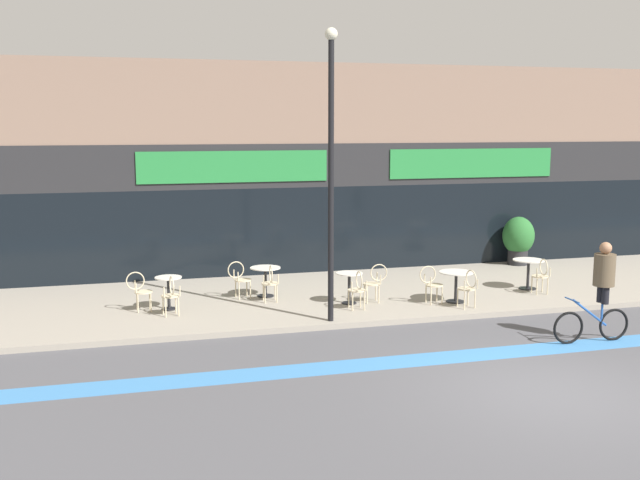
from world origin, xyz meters
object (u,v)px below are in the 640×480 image
(bistro_table_1, at_px, (265,275))
(cafe_chair_2_side, at_px, (375,280))
(cafe_chair_3_side, at_px, (431,282))
(cafe_chair_1_near, at_px, (270,281))
(cafe_chair_1_side, at_px, (240,277))
(lamp_post, at_px, (331,158))
(cafe_chair_2_near, at_px, (358,287))
(bistro_table_0, at_px, (169,287))
(cafe_chair_0_near, at_px, (171,293))
(cafe_chair_0_side, at_px, (140,288))
(cyclist_0, at_px, (601,285))
(planter_pot, at_px, (518,239))
(bistro_table_2, at_px, (349,282))
(bistro_table_3, at_px, (456,280))
(cafe_chair_4_near, at_px, (542,274))
(cafe_chair_3_near, at_px, (469,286))
(bistro_table_4, at_px, (528,268))

(bistro_table_1, distance_m, cafe_chair_2_side, 2.66)
(cafe_chair_3_side, bearing_deg, cafe_chair_1_near, 161.27)
(cafe_chair_1_side, xyz_separation_m, lamp_post, (1.51, -2.59, 2.92))
(cafe_chair_3_side, bearing_deg, cafe_chair_2_near, -177.95)
(cafe_chair_2_side, bearing_deg, cafe_chair_1_side, -16.53)
(bistro_table_1, xyz_separation_m, cafe_chair_1_side, (-0.63, -0.01, 0.00))
(lamp_post, bearing_deg, bistro_table_1, 108.83)
(cafe_chair_1_near, bearing_deg, cafe_chair_1_side, 48.46)
(cafe_chair_1_near, height_order, cafe_chair_3_side, same)
(bistro_table_0, bearing_deg, cafe_chair_0_near, -89.08)
(cafe_chair_2_side, xyz_separation_m, lamp_post, (-1.47, -1.36, 2.92))
(bistro_table_0, bearing_deg, lamp_post, -30.66)
(cafe_chair_0_side, height_order, cyclist_0, cyclist_0)
(planter_pot, bearing_deg, cafe_chair_1_near, -161.16)
(cafe_chair_0_side, bearing_deg, lamp_post, -28.52)
(bistro_table_1, relative_size, lamp_post, 0.12)
(bistro_table_0, height_order, planter_pot, planter_pot)
(cafe_chair_0_side, bearing_deg, bistro_table_1, 10.88)
(bistro_table_2, height_order, cafe_chair_0_side, cafe_chair_0_side)
(bistro_table_3, relative_size, cafe_chair_1_near, 0.88)
(cafe_chair_2_side, bearing_deg, cafe_chair_2_near, 50.51)
(cafe_chair_2_side, xyz_separation_m, cafe_chair_4_near, (4.20, -0.33, 0.00))
(bistro_table_1, xyz_separation_m, cafe_chair_0_side, (-2.97, -0.69, 0.00))
(bistro_table_0, relative_size, cafe_chair_0_side, 0.83)
(cafe_chair_1_side, xyz_separation_m, cafe_chair_2_side, (2.98, -1.23, 0.00))
(cafe_chair_0_side, distance_m, cafe_chair_4_near, 9.57)
(cafe_chair_1_near, relative_size, planter_pot, 0.63)
(bistro_table_3, distance_m, cafe_chair_2_near, 2.45)
(bistro_table_3, distance_m, cafe_chair_1_near, 4.34)
(bistro_table_0, distance_m, planter_pot, 10.77)
(cafe_chair_0_near, height_order, cafe_chair_0_side, same)
(bistro_table_2, height_order, cafe_chair_1_near, cafe_chair_1_near)
(cafe_chair_0_side, relative_size, planter_pot, 0.63)
(cafe_chair_3_near, height_order, cafe_chair_4_near, same)
(bistro_table_3, height_order, planter_pot, planter_pot)
(cafe_chair_2_side, bearing_deg, lamp_post, 48.65)
(cafe_chair_4_near, bearing_deg, cyclist_0, 171.53)
(cafe_chair_3_near, bearing_deg, cafe_chair_0_side, 69.25)
(bistro_table_2, xyz_separation_m, cafe_chair_1_side, (-2.36, 1.22, 0.00))
(bistro_table_1, relative_size, cafe_chair_1_side, 0.82)
(bistro_table_1, distance_m, cafe_chair_1_side, 0.63)
(cafe_chair_0_near, relative_size, cafe_chair_1_near, 1.00)
(lamp_post, bearing_deg, cafe_chair_0_near, 158.16)
(cafe_chair_0_near, bearing_deg, bistro_table_3, -101.47)
(cyclist_0, bearing_deg, bistro_table_1, -40.39)
(bistro_table_2, height_order, cafe_chair_4_near, cafe_chair_4_near)
(bistro_table_0, height_order, cafe_chair_1_side, cafe_chair_1_side)
(bistro_table_0, relative_size, planter_pot, 0.52)
(cyclist_0, bearing_deg, bistro_table_4, -100.74)
(cafe_chair_0_near, distance_m, cafe_chair_4_near, 8.90)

